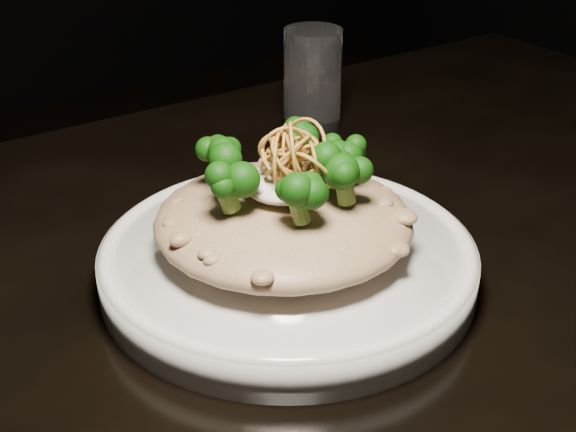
% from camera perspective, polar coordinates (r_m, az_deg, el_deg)
% --- Properties ---
extents(table, '(1.10, 0.80, 0.75)m').
position_cam_1_polar(table, '(0.70, 6.85, -8.37)').
color(table, black).
rests_on(table, ground).
extents(plate, '(0.28, 0.28, 0.03)m').
position_cam_1_polar(plate, '(0.60, 0.00, -3.37)').
color(plate, white).
rests_on(plate, table).
extents(risotto, '(0.19, 0.19, 0.04)m').
position_cam_1_polar(risotto, '(0.59, -0.33, -0.29)').
color(risotto, brown).
rests_on(risotto, plate).
extents(broccoli, '(0.11, 0.11, 0.04)m').
position_cam_1_polar(broccoli, '(0.57, -0.38, 3.25)').
color(broccoli, black).
rests_on(broccoli, risotto).
extents(cheese, '(0.06, 0.06, 0.02)m').
position_cam_1_polar(cheese, '(0.58, -0.20, 2.30)').
color(cheese, silver).
rests_on(cheese, risotto).
extents(shallots, '(0.06, 0.06, 0.04)m').
position_cam_1_polar(shallots, '(0.56, 0.31, 4.70)').
color(shallots, '#925E1E').
rests_on(shallots, cheese).
extents(drinking_glass, '(0.07, 0.07, 0.11)m').
position_cam_1_polar(drinking_glass, '(0.87, 1.76, 9.67)').
color(drinking_glass, white).
rests_on(drinking_glass, table).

